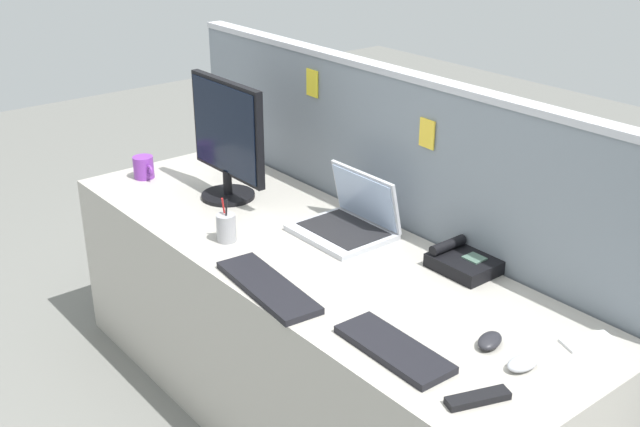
% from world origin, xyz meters
% --- Properties ---
extents(ground_plane, '(10.00, 10.00, 0.00)m').
position_xyz_m(ground_plane, '(0.00, 0.00, 0.00)').
color(ground_plane, slate).
extents(desk, '(2.29, 0.75, 0.73)m').
position_xyz_m(desk, '(0.00, 0.00, 0.36)').
color(desk, '#ADA89E').
rests_on(desk, ground_plane).
extents(cubicle_divider, '(2.49, 0.08, 1.30)m').
position_xyz_m(cubicle_divider, '(0.00, 0.41, 0.66)').
color(cubicle_divider, gray).
rests_on(cubicle_divider, ground_plane).
extents(desktop_monitor, '(0.46, 0.22, 0.49)m').
position_xyz_m(desktop_monitor, '(-0.58, 0.04, 0.99)').
color(desktop_monitor, black).
rests_on(desktop_monitor, desk).
extents(laptop, '(0.34, 0.29, 0.23)m').
position_xyz_m(laptop, '(-0.01, 0.20, 0.78)').
color(laptop, '#B2B5BC').
rests_on(laptop, desk).
extents(desk_phone, '(0.21, 0.17, 0.08)m').
position_xyz_m(desk_phone, '(0.45, 0.30, 0.75)').
color(desk_phone, black).
rests_on(desk_phone, desk).
extents(keyboard_main, '(0.37, 0.14, 0.02)m').
position_xyz_m(keyboard_main, '(0.66, -0.22, 0.74)').
color(keyboard_main, black).
rests_on(keyboard_main, desk).
extents(keyboard_spare, '(0.46, 0.18, 0.02)m').
position_xyz_m(keyboard_spare, '(0.16, -0.29, 0.74)').
color(keyboard_spare, black).
rests_on(keyboard_spare, desk).
extents(computer_mouse_right_hand, '(0.09, 0.11, 0.03)m').
position_xyz_m(computer_mouse_right_hand, '(0.81, 0.01, 0.74)').
color(computer_mouse_right_hand, '#232328').
rests_on(computer_mouse_right_hand, desk).
extents(computer_mouse_left_hand, '(0.07, 0.10, 0.03)m').
position_xyz_m(computer_mouse_left_hand, '(0.94, -0.01, 0.74)').
color(computer_mouse_left_hand, '#B2B5BC').
rests_on(computer_mouse_left_hand, desk).
extents(pen_cup, '(0.07, 0.07, 0.17)m').
position_xyz_m(pen_cup, '(-0.23, -0.19, 0.78)').
color(pen_cup, '#99999E').
rests_on(pen_cup, desk).
extents(cell_phone_white_slab, '(0.12, 0.17, 0.01)m').
position_xyz_m(cell_phone_white_slab, '(0.98, 0.24, 0.73)').
color(cell_phone_white_slab, silver).
rests_on(cell_phone_white_slab, desk).
extents(tv_remote, '(0.10, 0.17, 0.02)m').
position_xyz_m(tv_remote, '(0.96, -0.21, 0.74)').
color(tv_remote, black).
rests_on(tv_remote, desk).
extents(coffee_mug, '(0.13, 0.09, 0.10)m').
position_xyz_m(coffee_mug, '(-0.99, -0.13, 0.77)').
color(coffee_mug, purple).
rests_on(coffee_mug, desk).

